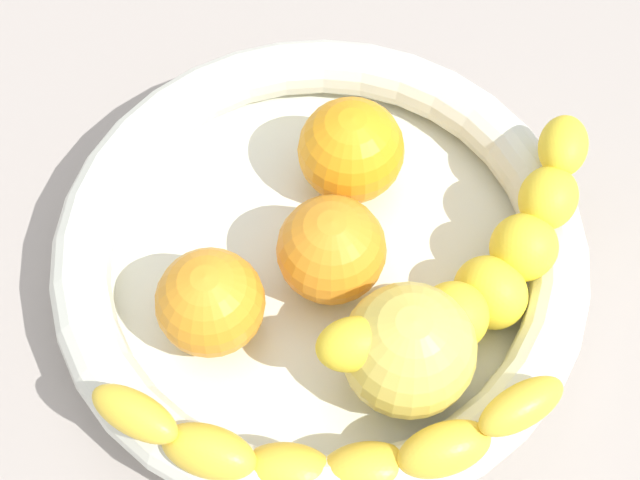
{
  "coord_description": "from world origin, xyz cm",
  "views": [
    {
      "loc": [
        17.8,
        18.44,
        52.64
      ],
      "look_at": [
        0.0,
        0.0,
        7.58
      ],
      "focal_mm": 52.87,
      "sensor_mm": 36.0,
      "label": 1
    }
  ],
  "objects_px": {
    "orange_mid_left": "(351,150)",
    "orange_mid_right": "(210,303)",
    "banana_draped_right": "(483,271)",
    "fruit_bowl": "(320,258)",
    "banana_draped_left": "(327,452)",
    "apple_yellow": "(408,350)",
    "orange_front": "(334,248)"
  },
  "relations": [
    {
      "from": "banana_draped_left",
      "to": "apple_yellow",
      "type": "height_order",
      "value": "apple_yellow"
    },
    {
      "from": "fruit_bowl",
      "to": "orange_mid_right",
      "type": "relative_size",
      "value": 5.12
    },
    {
      "from": "banana_draped_left",
      "to": "apple_yellow",
      "type": "xyz_separation_m",
      "value": [
        -0.07,
        -0.01,
        0.0
      ]
    },
    {
      "from": "orange_front",
      "to": "orange_mid_right",
      "type": "bearing_deg",
      "value": -17.54
    },
    {
      "from": "fruit_bowl",
      "to": "banana_draped_left",
      "type": "distance_m",
      "value": 0.12
    },
    {
      "from": "banana_draped_right",
      "to": "orange_mid_right",
      "type": "distance_m",
      "value": 0.15
    },
    {
      "from": "orange_mid_right",
      "to": "orange_mid_left",
      "type": "bearing_deg",
      "value": -172.12
    },
    {
      "from": "banana_draped_left",
      "to": "orange_front",
      "type": "relative_size",
      "value": 2.92
    },
    {
      "from": "orange_front",
      "to": "orange_mid_right",
      "type": "distance_m",
      "value": 0.07
    },
    {
      "from": "fruit_bowl",
      "to": "banana_draped_left",
      "type": "relative_size",
      "value": 1.7
    },
    {
      "from": "banana_draped_right",
      "to": "orange_mid_left",
      "type": "bearing_deg",
      "value": -93.74
    },
    {
      "from": "banana_draped_right",
      "to": "orange_mid_left",
      "type": "distance_m",
      "value": 0.11
    },
    {
      "from": "banana_draped_right",
      "to": "orange_mid_left",
      "type": "height_order",
      "value": "banana_draped_right"
    },
    {
      "from": "banana_draped_left",
      "to": "banana_draped_right",
      "type": "xyz_separation_m",
      "value": [
        -0.13,
        -0.01,
        0.0
      ]
    },
    {
      "from": "banana_draped_right",
      "to": "banana_draped_left",
      "type": "bearing_deg",
      "value": 5.26
    },
    {
      "from": "apple_yellow",
      "to": "orange_mid_left",
      "type": "bearing_deg",
      "value": -121.9
    },
    {
      "from": "orange_mid_left",
      "to": "orange_mid_right",
      "type": "relative_size",
      "value": 1.06
    },
    {
      "from": "apple_yellow",
      "to": "orange_mid_right",
      "type": "bearing_deg",
      "value": -60.01
    },
    {
      "from": "orange_front",
      "to": "banana_draped_left",
      "type": "bearing_deg",
      "value": 43.9
    },
    {
      "from": "banana_draped_left",
      "to": "orange_mid_left",
      "type": "height_order",
      "value": "orange_mid_left"
    },
    {
      "from": "banana_draped_right",
      "to": "orange_mid_left",
      "type": "xyz_separation_m",
      "value": [
        -0.01,
        -0.11,
        -0.0
      ]
    },
    {
      "from": "orange_mid_left",
      "to": "orange_mid_right",
      "type": "xyz_separation_m",
      "value": [
        0.12,
        0.02,
        -0.0
      ]
    },
    {
      "from": "fruit_bowl",
      "to": "banana_draped_right",
      "type": "relative_size",
      "value": 1.4
    },
    {
      "from": "fruit_bowl",
      "to": "apple_yellow",
      "type": "distance_m",
      "value": 0.09
    },
    {
      "from": "fruit_bowl",
      "to": "banana_draped_right",
      "type": "distance_m",
      "value": 0.09
    },
    {
      "from": "orange_mid_right",
      "to": "apple_yellow",
      "type": "height_order",
      "value": "apple_yellow"
    },
    {
      "from": "banana_draped_right",
      "to": "apple_yellow",
      "type": "bearing_deg",
      "value": 3.37
    },
    {
      "from": "fruit_bowl",
      "to": "orange_front",
      "type": "distance_m",
      "value": 0.02
    },
    {
      "from": "orange_mid_right",
      "to": "banana_draped_left",
      "type": "bearing_deg",
      "value": 83.06
    },
    {
      "from": "orange_front",
      "to": "fruit_bowl",
      "type": "bearing_deg",
      "value": -79.23
    },
    {
      "from": "banana_draped_left",
      "to": "banana_draped_right",
      "type": "distance_m",
      "value": 0.13
    },
    {
      "from": "banana_draped_right",
      "to": "fruit_bowl",
      "type": "bearing_deg",
      "value": -58.35
    }
  ]
}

